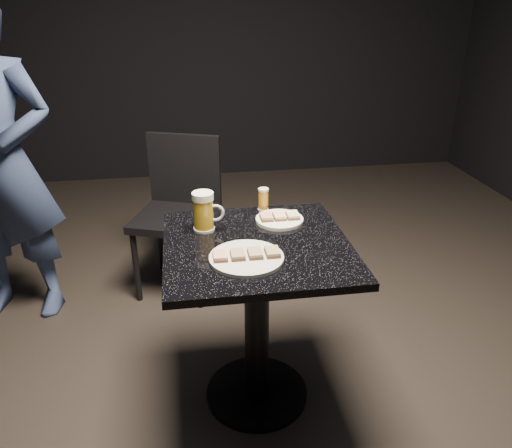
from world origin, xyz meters
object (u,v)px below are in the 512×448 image
(plate_large, at_px, (246,258))
(plate_small, at_px, (279,220))
(table, at_px, (257,297))
(chair, at_px, (179,205))
(beer_tumbler, at_px, (263,199))
(beer_mug, at_px, (204,211))

(plate_large, height_order, plate_small, same)
(table, relative_size, chair, 0.85)
(beer_tumbler, height_order, chair, chair)
(plate_large, xyz_separation_m, chair, (-0.23, 1.15, -0.25))
(beer_mug, bearing_deg, plate_large, -64.31)
(plate_large, height_order, table, plate_large)
(plate_small, distance_m, table, 0.33)
(beer_tumbler, distance_m, chair, 0.85)
(plate_small, height_order, chair, chair)
(plate_small, bearing_deg, table, -124.25)
(plate_large, distance_m, plate_small, 0.35)
(beer_mug, bearing_deg, table, -38.36)
(chair, bearing_deg, table, -74.15)
(beer_tumbler, xyz_separation_m, chair, (-0.37, 0.71, -0.30))
(plate_large, bearing_deg, beer_tumbler, 72.88)
(plate_small, bearing_deg, chair, 116.16)
(plate_large, relative_size, beer_tumbler, 2.71)
(plate_small, bearing_deg, plate_large, -120.56)
(plate_large, bearing_deg, plate_small, 59.44)
(plate_small, distance_m, beer_mug, 0.32)
(chair, bearing_deg, beer_tumbler, -62.65)
(table, bearing_deg, plate_large, -114.59)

